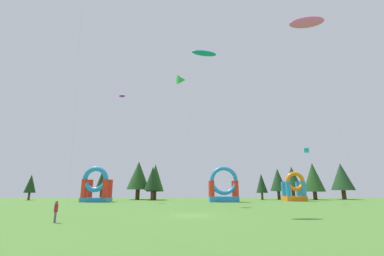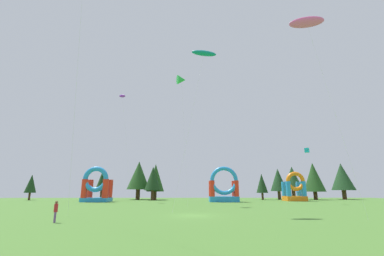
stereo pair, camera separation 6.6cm
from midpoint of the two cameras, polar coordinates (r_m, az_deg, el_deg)
name	(u,v)px [view 1 (the left image)]	position (r m, az deg, el deg)	size (l,w,h in m)	color
ground_plane	(193,216)	(28.51, 0.15, -18.65)	(120.00, 120.00, 0.00)	#47752D
kite_green_delta	(181,80)	(52.02, -2.37, 10.50)	(2.48, 6.00, 24.64)	green
kite_cyan_box	(307,150)	(55.83, 23.80, -4.51)	(3.94, 3.08, 10.57)	#19B7CC
kite_teal_parafoil	(204,53)	(35.61, 2.60, 16.03)	(5.48, 1.29, 20.70)	#0C7F7A
kite_pink_parafoil	(307,22)	(32.85, 23.76, 20.41)	(5.01, 2.24, 20.89)	#EA599E
kite_purple_parafoil	(122,96)	(66.94, -15.11, 6.75)	(5.80, 5.80, 25.75)	purple
person_far_side	(56,210)	(25.07, -27.74, -15.56)	(0.33, 0.33, 1.73)	#724C8C
inflatable_blue_arch	(96,188)	(62.80, -20.29, -12.25)	(5.83, 4.62, 7.64)	#268CD8
inflatable_orange_dome	(224,189)	(59.42, 6.91, -13.15)	(6.37, 3.85, 7.64)	#268CD8
inflatable_yellow_castle	(294,190)	(68.28, 21.48, -12.53)	(4.74, 4.08, 6.79)	orange
tree_row_0	(31,184)	(81.15, -31.89, -10.33)	(2.83, 2.83, 6.51)	#4C331E
tree_row_1	(102,180)	(73.00, -19.17, -10.76)	(3.09, 3.09, 7.61)	#4C331E
tree_row_2	(138,175)	(74.30, -11.69, -10.16)	(6.20, 6.20, 10.26)	#4C331E
tree_row_3	(153,179)	(69.90, -8.65, -10.92)	(4.29, 4.29, 8.51)	#4C331E
tree_row_4	(155,178)	(72.09, -8.09, -10.76)	(4.75, 4.75, 9.41)	#4C331E
tree_row_5	(262,183)	(74.15, 14.97, -11.63)	(3.06, 3.06, 6.85)	#4C331E
tree_row_6	(278,180)	(77.11, 18.28, -10.76)	(4.42, 4.42, 8.34)	#4C331E
tree_row_7	(292,178)	(76.87, 21.07, -10.22)	(4.90, 4.90, 8.78)	#4C331E
tree_row_8	(313,177)	(78.70, 25.02, -9.75)	(5.53, 5.53, 9.76)	#4C331E
tree_row_9	(342,177)	(85.16, 29.94, -9.25)	(6.13, 6.13, 9.88)	#4C331E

